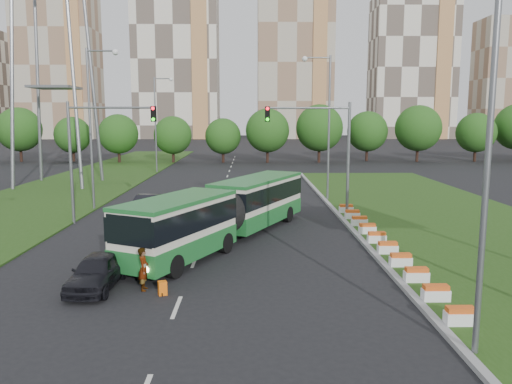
{
  "coord_description": "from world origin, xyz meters",
  "views": [
    {
      "loc": [
        -0.27,
        -23.66,
        6.94
      ],
      "look_at": [
        0.08,
        5.52,
        2.6
      ],
      "focal_mm": 35.0,
      "sensor_mm": 36.0,
      "label": 1
    }
  ],
  "objects_px": {
    "traffic_mast_median": "(325,142)",
    "articulated_bus": "(221,211)",
    "pedestrian": "(144,269)",
    "car_left_far": "(147,206)",
    "shopping_trolley": "(162,288)",
    "traffic_mast_left": "(95,143)",
    "car_left_near": "(97,271)"
  },
  "relations": [
    {
      "from": "articulated_bus",
      "to": "traffic_mast_median",
      "type": "bearing_deg",
      "value": 67.21
    },
    {
      "from": "traffic_mast_left",
      "to": "car_left_far",
      "type": "height_order",
      "value": "traffic_mast_left"
    },
    {
      "from": "car_left_near",
      "to": "pedestrian",
      "type": "height_order",
      "value": "pedestrian"
    },
    {
      "from": "traffic_mast_median",
      "to": "shopping_trolley",
      "type": "relative_size",
      "value": 14.24
    },
    {
      "from": "traffic_mast_left",
      "to": "pedestrian",
      "type": "xyz_separation_m",
      "value": [
        5.79,
        -13.11,
        -4.46
      ]
    },
    {
      "from": "traffic_mast_median",
      "to": "articulated_bus",
      "type": "distance_m",
      "value": 9.59
    },
    {
      "from": "car_left_far",
      "to": "pedestrian",
      "type": "height_order",
      "value": "pedestrian"
    },
    {
      "from": "traffic_mast_median",
      "to": "car_left_far",
      "type": "xyz_separation_m",
      "value": [
        -12.41,
        1.37,
        -4.6
      ]
    },
    {
      "from": "car_left_far",
      "to": "pedestrian",
      "type": "bearing_deg",
      "value": -74.2
    },
    {
      "from": "shopping_trolley",
      "to": "car_left_near",
      "type": "bearing_deg",
      "value": 142.13
    },
    {
      "from": "car_left_near",
      "to": "shopping_trolley",
      "type": "xyz_separation_m",
      "value": [
        2.82,
        -0.85,
        -0.43
      ]
    },
    {
      "from": "traffic_mast_median",
      "to": "pedestrian",
      "type": "height_order",
      "value": "traffic_mast_median"
    },
    {
      "from": "traffic_mast_median",
      "to": "car_left_near",
      "type": "height_order",
      "value": "traffic_mast_median"
    },
    {
      "from": "pedestrian",
      "to": "traffic_mast_median",
      "type": "bearing_deg",
      "value": -36.03
    },
    {
      "from": "traffic_mast_median",
      "to": "car_left_near",
      "type": "distance_m",
      "value": 18.49
    },
    {
      "from": "articulated_bus",
      "to": "car_left_near",
      "type": "distance_m",
      "value": 9.33
    },
    {
      "from": "traffic_mast_median",
      "to": "shopping_trolley",
      "type": "height_order",
      "value": "traffic_mast_median"
    },
    {
      "from": "articulated_bus",
      "to": "traffic_mast_left",
      "type": "bearing_deg",
      "value": 176.64
    },
    {
      "from": "traffic_mast_median",
      "to": "car_left_near",
      "type": "xyz_separation_m",
      "value": [
        -11.34,
        -13.84,
        -4.64
      ]
    },
    {
      "from": "car_left_far",
      "to": "traffic_mast_median",
      "type": "bearing_deg",
      "value": -1.63
    },
    {
      "from": "car_left_far",
      "to": "shopping_trolley",
      "type": "distance_m",
      "value": 16.54
    },
    {
      "from": "car_left_near",
      "to": "car_left_far",
      "type": "xyz_separation_m",
      "value": [
        -1.07,
        15.22,
        0.04
      ]
    },
    {
      "from": "articulated_bus",
      "to": "car_left_near",
      "type": "relative_size",
      "value": 4.04
    },
    {
      "from": "car_left_far",
      "to": "articulated_bus",
      "type": "bearing_deg",
      "value": -46.84
    },
    {
      "from": "articulated_bus",
      "to": "car_left_far",
      "type": "relative_size",
      "value": 3.7
    },
    {
      "from": "shopping_trolley",
      "to": "traffic_mast_left",
      "type": "bearing_deg",
      "value": 94.8
    },
    {
      "from": "articulated_bus",
      "to": "shopping_trolley",
      "type": "xyz_separation_m",
      "value": [
        -1.82,
        -8.88,
        -1.42
      ]
    },
    {
      "from": "articulated_bus",
      "to": "pedestrian",
      "type": "relative_size",
      "value": 9.5
    },
    {
      "from": "car_left_near",
      "to": "car_left_far",
      "type": "distance_m",
      "value": 15.25
    },
    {
      "from": "traffic_mast_median",
      "to": "articulated_bus",
      "type": "relative_size",
      "value": 0.47
    },
    {
      "from": "traffic_mast_left",
      "to": "shopping_trolley",
      "type": "xyz_separation_m",
      "value": [
        6.64,
        -13.69,
        -5.07
      ]
    },
    {
      "from": "traffic_mast_left",
      "to": "car_left_far",
      "type": "bearing_deg",
      "value": 40.83
    }
  ]
}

